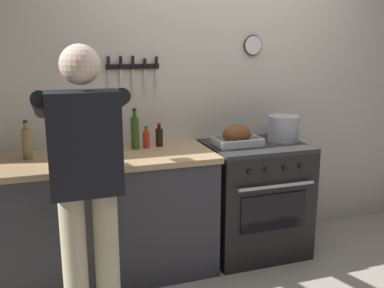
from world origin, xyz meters
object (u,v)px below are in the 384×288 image
Objects in this scene: cutting_board at (85,161)px; bottle_hot_sauce at (146,139)px; bottle_vinegar at (27,143)px; stove at (254,198)px; bottle_soy_sauce at (159,137)px; roasting_pan at (237,136)px; bottle_olive_oil at (135,132)px; stock_pot at (284,128)px; person_cook at (86,176)px.

bottle_hot_sauce is (0.47, 0.26, 0.06)m from cutting_board.
bottle_vinegar is 1.59× the size of bottle_hot_sauce.
bottle_soy_sauce is (-0.74, 0.17, 0.52)m from stove.
bottle_hot_sauce is at bearing -164.51° from bottle_soy_sauce.
cutting_board is (-1.14, -0.11, -0.06)m from roasting_pan.
roasting_pan reaches higher than stove.
stove is 5.06× the size of bottle_soy_sauce.
roasting_pan is 0.59m from bottle_soy_sauce.
bottle_olive_oil is at bearing -172.49° from bottle_soy_sauce.
bottle_olive_oil is 1.83× the size of bottle_hot_sauce.
bottle_vinegar is at bearing -175.36° from bottle_soy_sauce.
roasting_pan is 1.41× the size of stock_pot.
stock_pot reaches higher than stove.
bottle_vinegar is at bearing 26.57° from person_cook.
bottle_vinegar reaches higher than bottle_soy_sauce.
bottle_vinegar reaches higher than stock_pot.
bottle_olive_oil is (0.75, 0.05, 0.02)m from bottle_vinegar.
bottle_soy_sauce is (0.11, 0.03, 0.01)m from bottle_hot_sauce.
bottle_hot_sauce is (0.83, 0.05, -0.04)m from bottle_vinegar.
bottle_hot_sauce is (0.08, -0.00, -0.06)m from bottle_olive_oil.
stove is 3.42× the size of bottle_vinegar.
cutting_board is at bearing -30.76° from bottle_vinegar.
stock_pot reaches higher than bottle_hot_sauce.
bottle_soy_sauce is (-0.56, 0.18, -0.00)m from roasting_pan.
person_cook is at bearing -158.18° from stock_pot.
bottle_olive_oil reaches higher than bottle_vinegar.
bottle_hot_sauce is (0.51, 0.74, 0.02)m from person_cook.
bottle_olive_oil is (-1.19, 0.10, 0.03)m from stock_pot.
person_cook is at bearing -128.41° from bottle_soy_sauce.
roasting_pan is 1.15m from cutting_board.
bottle_vinegar reaches higher than bottle_hot_sauce.
cutting_board is at bearing -174.16° from stock_pot.
stove is 1.00m from bottle_hot_sauce.
stock_pot is 1.19m from bottle_olive_oil.
bottle_soy_sauce is at bearing 172.63° from stock_pot.
bottle_vinegar is (-1.50, 0.10, 0.04)m from roasting_pan.
cutting_board is 0.65m from bottle_soy_sauce.
stove is at bearing -3.07° from bottle_vinegar.
stock_pot is at bearing -7.37° from bottle_soy_sauce.
bottle_olive_oil reaches higher than stock_pot.
person_cook reaches higher than stove.
person_cook is 4.61× the size of cutting_board.
person_cook is 6.31× the size of bottle_vinegar.
bottle_vinegar reaches higher than stove.
stove is 0.54× the size of person_cook.
roasting_pan is at bearing -174.97° from stove.
cutting_board is at bearing -153.35° from bottle_soy_sauce.
person_cook is 10.03× the size of bottle_hot_sauce.
bottle_olive_oil reaches higher than bottle_soy_sauce.
bottle_soy_sauce is at bearing 162.17° from roasting_pan.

